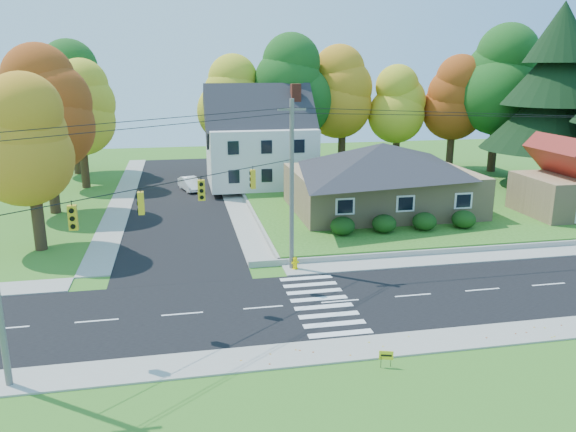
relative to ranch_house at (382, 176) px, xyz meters
name	(u,v)px	position (x,y,z in m)	size (l,w,h in m)	color
ground	(340,302)	(-8.00, -16.00, -3.27)	(120.00, 120.00, 0.00)	#3D7923
road_main	(340,301)	(-8.00, -16.00, -3.26)	(90.00, 8.00, 0.02)	black
road_cross	(179,197)	(-16.00, 10.00, -3.25)	(8.00, 44.00, 0.02)	black
sidewalk_north	(317,268)	(-8.00, -11.00, -3.23)	(90.00, 2.00, 0.08)	#9C9A90
sidewalk_south	(373,347)	(-8.00, -21.00, -3.23)	(90.00, 2.00, 0.08)	#9C9A90
lawn	(413,196)	(5.00, 5.00, -3.02)	(30.00, 30.00, 0.50)	#3D7923
ranch_house	(382,176)	(0.00, 0.00, 0.00)	(14.60, 10.60, 5.40)	tan
colonial_house	(261,142)	(-7.96, 12.00, 1.32)	(10.40, 8.40, 9.60)	silver
garage	(570,184)	(14.00, -4.01, -0.42)	(7.30, 6.30, 4.60)	tan
hedge_row	(404,222)	(-0.50, -6.20, -2.13)	(10.70, 1.70, 1.27)	#163A10
traffic_infrastructure	(332,198)	(-8.15, -14.65, 1.88)	(38.10, 10.66, 10.00)	#666059
tree_lot_0	(232,100)	(-10.00, 18.00, 5.04)	(6.72, 6.72, 12.51)	#3F2A19
tree_lot_1	(291,87)	(-4.00, 17.00, 6.35)	(7.84, 7.84, 14.60)	#3F2A19
tree_lot_2	(343,93)	(2.00, 18.00, 5.70)	(7.28, 7.28, 13.56)	#3F2A19
tree_lot_3	(398,105)	(8.00, 17.00, 4.39)	(6.16, 6.16, 11.47)	#3F2A19
tree_lot_4	(454,99)	(14.00, 16.00, 5.04)	(6.72, 6.72, 12.51)	#3F2A19
tree_lot_5	(499,80)	(18.00, 14.00, 7.00)	(8.40, 8.40, 15.64)	#3F2A19
conifer_east_a	(555,92)	(19.00, 6.00, 6.12)	(12.80, 12.80, 16.96)	#3F2A19
tree_west_0	(29,141)	(-25.00, -4.00, 3.89)	(6.16, 6.16, 11.47)	#3F2A19
tree_west_1	(45,109)	(-26.00, 6.00, 5.20)	(7.28, 7.28, 13.56)	#3F2A19
tree_west_2	(79,108)	(-25.00, 16.00, 4.54)	(6.72, 6.72, 12.51)	#3F2A19
tree_west_3	(71,91)	(-27.00, 24.00, 5.85)	(7.84, 7.84, 14.60)	#3F2A19
white_car	(190,184)	(-14.85, 12.54, -2.60)	(1.37, 3.93, 1.29)	white
fire_hydrant	(295,264)	(-9.32, -11.00, -2.87)	(0.47, 0.37, 0.82)	#EFCF00
yard_sign	(386,356)	(-8.02, -22.62, -2.76)	(0.55, 0.19, 0.71)	black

